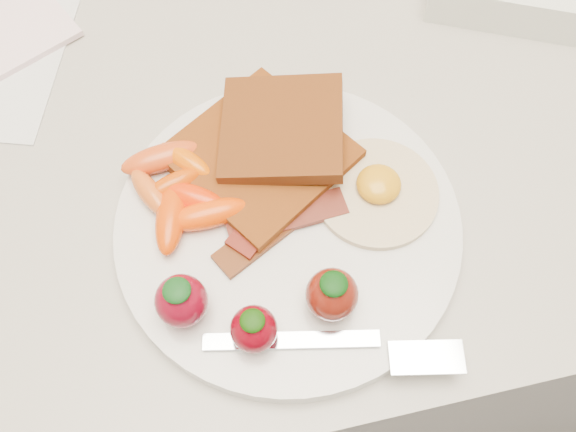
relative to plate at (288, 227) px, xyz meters
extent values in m
cube|color=gray|center=(0.01, 0.14, -0.46)|extent=(2.00, 0.60, 0.90)
cylinder|color=silver|center=(0.00, 0.00, 0.00)|extent=(0.27, 0.27, 0.02)
cube|color=#511C0C|center=(-0.01, 0.06, 0.02)|extent=(0.17, 0.17, 0.01)
cube|color=#481F12|center=(0.01, 0.07, 0.03)|extent=(0.12, 0.12, 0.02)
cylinder|color=silver|center=(0.07, 0.01, 0.01)|extent=(0.12, 0.12, 0.01)
ellipsoid|color=orange|center=(0.08, 0.01, 0.02)|extent=(0.04, 0.04, 0.02)
cube|color=#4B1703|center=(-0.02, -0.01, 0.01)|extent=(0.09, 0.07, 0.00)
cube|color=#46190A|center=(0.00, 0.00, 0.01)|extent=(0.10, 0.03, 0.00)
cube|color=#460F07|center=(-0.01, 0.01, 0.02)|extent=(0.09, 0.08, 0.00)
ellipsoid|color=#C43E00|center=(-0.08, 0.05, 0.02)|extent=(0.05, 0.03, 0.02)
ellipsoid|color=red|center=(-0.07, 0.03, 0.02)|extent=(0.06, 0.05, 0.02)
ellipsoid|color=#D73A00|center=(-0.09, 0.02, 0.02)|extent=(0.04, 0.07, 0.02)
ellipsoid|color=#E15800|center=(-0.07, 0.07, 0.02)|extent=(0.05, 0.05, 0.02)
ellipsoid|color=#CE4212|center=(-0.09, 0.07, 0.02)|extent=(0.07, 0.03, 0.02)
ellipsoid|color=#E83F00|center=(-0.06, 0.01, 0.02)|extent=(0.07, 0.03, 0.02)
ellipsoid|color=#D55819|center=(-0.10, 0.04, 0.02)|extent=(0.04, 0.05, 0.02)
ellipsoid|color=maroon|center=(-0.09, -0.05, 0.03)|extent=(0.04, 0.04, 0.04)
ellipsoid|color=#0C360E|center=(-0.09, -0.05, 0.05)|extent=(0.02, 0.02, 0.01)
ellipsoid|color=#66020D|center=(-0.04, -0.08, 0.03)|extent=(0.03, 0.03, 0.04)
ellipsoid|color=#0F3204|center=(-0.04, -0.08, 0.05)|extent=(0.02, 0.02, 0.01)
ellipsoid|color=#61140A|center=(0.02, -0.07, 0.03)|extent=(0.04, 0.04, 0.04)
ellipsoid|color=black|center=(0.02, -0.07, 0.05)|extent=(0.02, 0.02, 0.01)
cube|color=silver|center=(-0.02, -0.09, 0.01)|extent=(0.12, 0.04, 0.00)
cube|color=silver|center=(0.07, -0.13, 0.01)|extent=(0.06, 0.03, 0.00)
cube|color=silver|center=(-0.22, 0.28, 0.00)|extent=(0.15, 0.17, 0.01)
camera|label=1|loc=(-0.05, -0.21, 0.45)|focal=40.00mm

